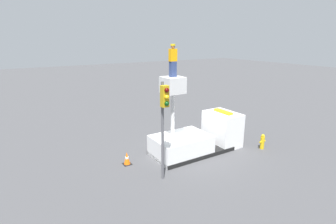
% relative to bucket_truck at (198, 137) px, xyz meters
% --- Properties ---
extents(ground_plane, '(120.00, 120.00, 0.00)m').
position_rel_bucket_truck_xyz_m(ground_plane, '(-0.51, 0.00, -0.94)').
color(ground_plane, '#424244').
extents(bucket_truck, '(5.83, 2.40, 4.83)m').
position_rel_bucket_truck_xyz_m(bucket_truck, '(0.00, 0.00, 0.00)').
color(bucket_truck, black).
rests_on(bucket_truck, ground).
extents(worker, '(0.40, 0.26, 1.75)m').
position_rel_bucket_truck_xyz_m(worker, '(-1.93, 0.00, 4.76)').
color(worker, navy).
rests_on(worker, bucket_truck).
extents(traffic_light_pole, '(0.34, 0.57, 4.95)m').
position_rel_bucket_truck_xyz_m(traffic_light_pole, '(-3.64, -1.89, 2.57)').
color(traffic_light_pole, '#515156').
rests_on(traffic_light_pole, ground).
extents(fire_hydrant, '(0.50, 0.26, 0.99)m').
position_rel_bucket_truck_xyz_m(fire_hydrant, '(3.69, -1.94, -0.46)').
color(fire_hydrant, gold).
rests_on(fire_hydrant, ground).
extents(traffic_cone_rear, '(0.45, 0.45, 0.73)m').
position_rel_bucket_truck_xyz_m(traffic_cone_rear, '(-4.56, 0.64, -0.60)').
color(traffic_cone_rear, black).
rests_on(traffic_cone_rear, ground).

